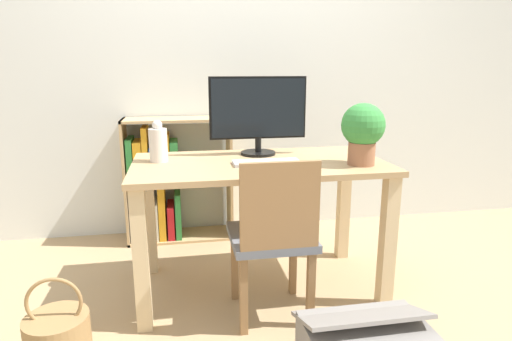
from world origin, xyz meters
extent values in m
plane|color=tan|center=(0.00, 0.00, 0.00)|extent=(10.00, 10.00, 0.00)
cube|color=silver|center=(0.00, 1.01, 1.30)|extent=(8.00, 0.05, 2.60)
cube|color=tan|center=(0.00, 0.00, 0.72)|extent=(1.34, 0.72, 0.03)
cube|color=#D8BC8C|center=(-0.62, -0.30, 0.35)|extent=(0.07, 0.07, 0.71)
cube|color=#D8BC8C|center=(0.62, -0.30, 0.35)|extent=(0.07, 0.07, 0.71)
cube|color=#D8BC8C|center=(-0.62, 0.30, 0.35)|extent=(0.07, 0.07, 0.71)
cube|color=#D8BC8C|center=(0.62, 0.30, 0.35)|extent=(0.07, 0.07, 0.71)
cylinder|color=black|center=(0.03, 0.19, 0.75)|extent=(0.20, 0.20, 0.02)
cylinder|color=black|center=(0.03, 0.19, 0.80)|extent=(0.04, 0.04, 0.09)
cube|color=black|center=(0.03, 0.20, 1.01)|extent=(0.56, 0.02, 0.35)
cube|color=black|center=(0.03, 0.19, 1.01)|extent=(0.53, 0.03, 0.33)
cube|color=#B2B2B7|center=(0.03, -0.07, 0.75)|extent=(0.35, 0.13, 0.02)
cylinder|color=silver|center=(-0.53, 0.09, 0.83)|extent=(0.10, 0.10, 0.18)
sphere|color=silver|center=(-0.53, 0.09, 0.93)|extent=(0.05, 0.05, 0.05)
cylinder|color=#9E6647|center=(0.50, -0.17, 0.80)|extent=(0.14, 0.14, 0.12)
sphere|color=#388C3D|center=(0.50, -0.17, 0.94)|extent=(0.22, 0.22, 0.22)
cube|color=slate|center=(0.01, -0.27, 0.41)|extent=(0.40, 0.40, 0.04)
cube|color=olive|center=(0.01, -0.45, 0.63)|extent=(0.36, 0.03, 0.40)
cube|color=olive|center=(-0.15, -0.43, 0.20)|extent=(0.04, 0.04, 0.39)
cube|color=olive|center=(0.17, -0.43, 0.20)|extent=(0.04, 0.04, 0.39)
cube|color=olive|center=(-0.15, -0.10, 0.20)|extent=(0.04, 0.04, 0.39)
cube|color=olive|center=(0.17, -0.10, 0.20)|extent=(0.04, 0.04, 0.39)
cube|color=tan|center=(-0.80, 0.83, 0.44)|extent=(0.02, 0.28, 0.89)
cube|color=tan|center=(-0.07, 0.83, 0.44)|extent=(0.02, 0.28, 0.89)
cube|color=tan|center=(-0.43, 0.83, 0.01)|extent=(0.75, 0.28, 0.02)
cube|color=tan|center=(-0.43, 0.83, 0.88)|extent=(0.75, 0.28, 0.02)
cube|color=tan|center=(-0.43, 0.83, 0.44)|extent=(0.71, 0.28, 0.02)
cube|color=navy|center=(-0.75, 0.83, 0.19)|extent=(0.06, 0.24, 0.34)
cube|color=navy|center=(-0.69, 0.83, 0.15)|extent=(0.05, 0.24, 0.27)
cube|color=beige|center=(-0.62, 0.83, 0.15)|extent=(0.06, 0.24, 0.27)
cube|color=orange|center=(-0.56, 0.83, 0.21)|extent=(0.05, 0.24, 0.39)
cube|color=red|center=(-0.50, 0.83, 0.14)|extent=(0.05, 0.24, 0.24)
cube|color=#2D7F38|center=(-0.45, 0.83, 0.18)|extent=(0.04, 0.24, 0.33)
cube|color=#2D7F38|center=(-0.76, 0.83, 0.60)|extent=(0.04, 0.24, 0.30)
cube|color=orange|center=(-0.71, 0.83, 0.59)|extent=(0.05, 0.24, 0.28)
cube|color=orange|center=(-0.65, 0.83, 0.64)|extent=(0.04, 0.24, 0.38)
cube|color=navy|center=(-0.59, 0.83, 0.57)|extent=(0.07, 0.24, 0.24)
cube|color=orange|center=(-0.52, 0.83, 0.62)|extent=(0.06, 0.24, 0.33)
cube|color=#2D7F38|center=(-0.46, 0.83, 0.59)|extent=(0.05, 0.24, 0.28)
cylinder|color=#997547|center=(-0.97, -0.45, 0.10)|extent=(0.27, 0.27, 0.19)
torus|color=#997547|center=(-0.97, -0.45, 0.26)|extent=(0.23, 0.02, 0.23)
cube|color=gray|center=(0.27, -0.76, 0.25)|extent=(0.50, 0.29, 0.12)
camera|label=1|loc=(-0.42, -2.20, 1.23)|focal=30.00mm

